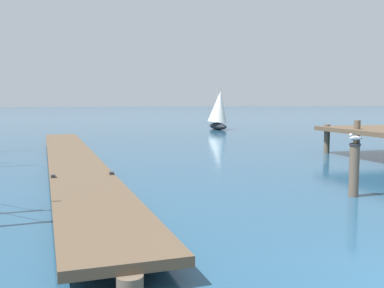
# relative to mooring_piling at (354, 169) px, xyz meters

# --- Properties ---
(floating_dock) EXTENTS (4.05, 24.03, 0.53)m
(floating_dock) POSITION_rel_mooring_piling_xyz_m (-7.53, 7.02, -0.39)
(floating_dock) COLOR brown
(floating_dock) RESTS_ON ground
(mooring_piling) EXTENTS (0.30, 0.30, 1.43)m
(mooring_piling) POSITION_rel_mooring_piling_xyz_m (0.00, 0.00, 0.00)
(mooring_piling) COLOR brown
(mooring_piling) RESTS_ON ground
(perched_seagull) EXTENTS (0.37, 0.22, 0.27)m
(perched_seagull) POSITION_rel_mooring_piling_xyz_m (0.01, -0.00, 0.83)
(perched_seagull) COLOR gold
(perched_seagull) RESTS_ON mooring_piling
(distant_sailboat) EXTENTS (2.10, 3.52, 3.82)m
(distant_sailboat) POSITION_rel_mooring_piling_xyz_m (4.42, 27.65, 0.91)
(distant_sailboat) COLOR black
(distant_sailboat) RESTS_ON ground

